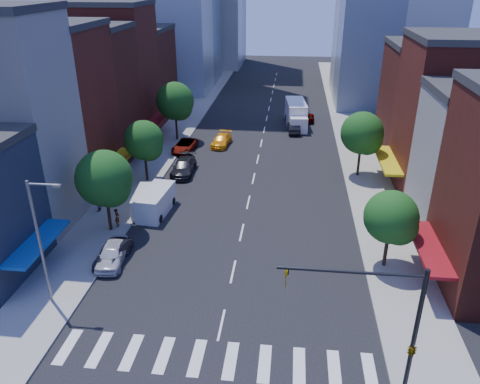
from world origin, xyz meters
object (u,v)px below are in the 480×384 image
object	(u,v)px
parked_car_second	(113,253)
pedestrian_near	(117,218)
traffic_car_oncoming	(294,127)
pedestrian_far	(97,202)
box_truck	(296,115)
cargo_van_near	(156,202)
cargo_van_far	(146,202)
taxi	(222,140)
parked_car_rear	(184,167)
parked_car_front	(113,254)
parked_car_third	(185,146)
traffic_car_far	(309,117)

from	to	relation	value
parked_car_second	pedestrian_near	size ratio (longest dim) A/B	2.54
traffic_car_oncoming	pedestrian_far	world-z (taller)	pedestrian_far
parked_car_second	box_truck	distance (m)	40.73
traffic_car_oncoming	pedestrian_near	bearing A→B (deg)	58.64
cargo_van_near	cargo_van_far	world-z (taller)	cargo_van_near
traffic_car_oncoming	box_truck	xyz separation A→B (m)	(0.26, 3.34, 0.90)
cargo_van_near	taxi	xyz separation A→B (m)	(3.28, 19.80, -0.42)
parked_car_rear	cargo_van_near	world-z (taller)	cargo_van_near
parked_car_front	pedestrian_near	world-z (taller)	pedestrian_near
parked_car_third	parked_car_front	bearing A→B (deg)	-84.78
parked_car_rear	parked_car_second	bearing A→B (deg)	-96.28
cargo_van_near	traffic_car_oncoming	bearing A→B (deg)	69.24
box_truck	cargo_van_far	bearing A→B (deg)	-121.39
parked_car_third	traffic_car_oncoming	size ratio (longest dim) A/B	1.11
pedestrian_near	cargo_van_far	bearing A→B (deg)	-31.85
box_truck	pedestrian_far	world-z (taller)	box_truck
pedestrian_near	box_truck	bearing A→B (deg)	-31.74
parked_car_rear	pedestrian_far	bearing A→B (deg)	-122.04
traffic_car_oncoming	box_truck	world-z (taller)	box_truck
box_truck	parked_car_third	bearing A→B (deg)	-143.74
parked_car_second	pedestrian_far	size ratio (longest dim) A/B	2.29
parked_car_front	pedestrian_far	bearing A→B (deg)	113.59
pedestrian_near	traffic_car_oncoming	bearing A→B (deg)	-33.79
parked_car_front	box_truck	xyz separation A→B (m)	(14.01, 38.41, 0.86)
parked_car_front	pedestrian_near	bearing A→B (deg)	100.61
box_truck	cargo_van_near	bearing A→B (deg)	-119.55
parked_car_third	taxi	distance (m)	5.11
traffic_car_oncoming	traffic_car_far	xyz separation A→B (m)	(2.27, 5.83, -0.11)
cargo_van_near	traffic_car_oncoming	xyz separation A→B (m)	(12.69, 26.54, -0.38)
parked_car_second	taxi	world-z (taller)	taxi
traffic_car_oncoming	pedestrian_near	world-z (taller)	pedestrian_near
cargo_van_far	cargo_van_near	bearing A→B (deg)	-18.18
parked_car_second	pedestrian_far	world-z (taller)	pedestrian_far
cargo_van_far	traffic_car_far	size ratio (longest dim) A/B	1.27
parked_car_third	parked_car_second	bearing A→B (deg)	-84.78
parked_car_second	cargo_van_near	xyz separation A→B (m)	(1.06, 8.35, 0.43)
traffic_car_far	pedestrian_near	distance (m)	39.58
cargo_van_near	cargo_van_far	size ratio (longest dim) A/B	1.14
parked_car_second	traffic_car_oncoming	bearing A→B (deg)	74.65
taxi	cargo_van_far	bearing A→B (deg)	-96.84
traffic_car_oncoming	parked_car_rear	bearing A→B (deg)	49.81
pedestrian_near	cargo_van_near	bearing A→B (deg)	-46.82
parked_car_second	parked_car_third	bearing A→B (deg)	96.17
parked_car_second	traffic_car_oncoming	size ratio (longest dim) A/B	0.94
traffic_car_oncoming	pedestrian_near	size ratio (longest dim) A/B	2.71
parked_car_third	traffic_car_oncoming	bearing A→B (deg)	39.68
parked_car_rear	pedestrian_near	world-z (taller)	pedestrian_near
parked_car_third	traffic_car_oncoming	xyz separation A→B (m)	(13.75, 9.44, 0.05)
parked_car_rear	pedestrian_far	xyz separation A→B (m)	(-6.02, -10.21, 0.27)
traffic_car_far	box_truck	xyz separation A→B (m)	(-2.01, -2.49, 1.01)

